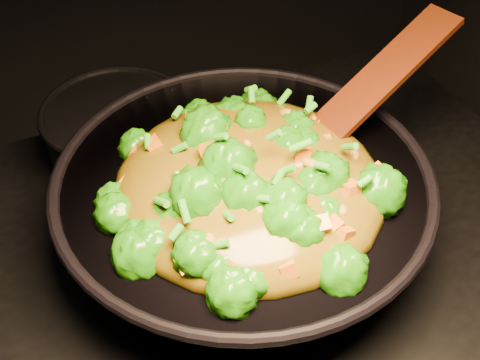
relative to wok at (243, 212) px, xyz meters
name	(u,v)px	position (x,y,z in m)	size (l,w,h in m)	color
wok	(243,212)	(0.00, 0.00, 0.00)	(0.47, 0.47, 0.13)	black
stir_fry	(250,155)	(0.00, -0.03, 0.12)	(0.33, 0.33, 0.11)	#227708
spatula	(357,101)	(0.17, 0.01, 0.12)	(0.36, 0.05, 0.01)	#390E05
back_pot	(121,139)	(-0.11, 0.22, 0.00)	(0.21, 0.21, 0.12)	black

